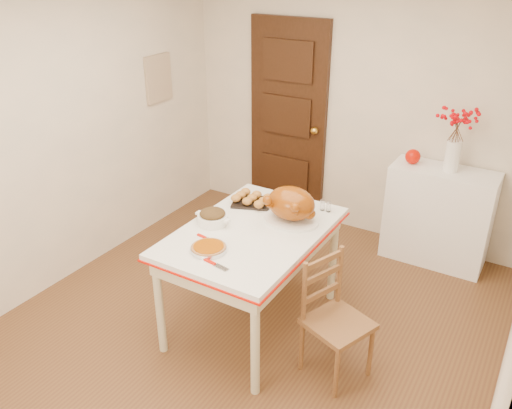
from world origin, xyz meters
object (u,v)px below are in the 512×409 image
Objects in this scene: chair_oak at (338,321)px; pumpkin_pie at (209,248)px; sideboard at (438,216)px; turkey_platter at (291,205)px; kitchen_table at (253,278)px.

chair_oak is 0.98m from pumpkin_pie.
sideboard is at bearing 63.02° from pumpkin_pie.
kitchen_table is at bearing -123.44° from turkey_platter.
chair_oak is (0.76, -0.16, 0.02)m from kitchen_table.
sideboard reaches higher than chair_oak.
turkey_platter reaches higher than sideboard.
sideboard is 3.73× the size of pumpkin_pie.
turkey_platter reaches higher than chair_oak.
chair_oak is at bearing 15.34° from pumpkin_pie.
turkey_platter is at bearing -118.90° from sideboard.
sideboard is 2.35m from pumpkin_pie.
sideboard is 2.13× the size of turkey_platter.
turkey_platter is (-0.78, -1.41, 0.51)m from sideboard.
kitchen_table is at bearing -119.82° from sideboard.
kitchen_table is 0.60m from pumpkin_pie.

